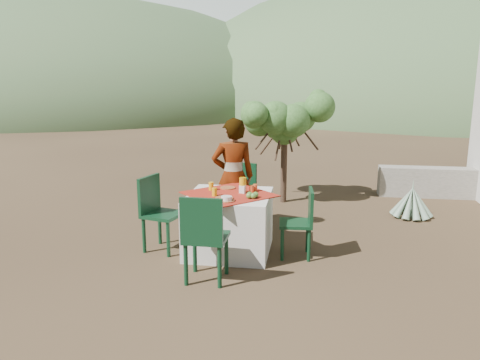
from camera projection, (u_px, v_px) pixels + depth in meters
name	position (u px, v px, depth m)	size (l,w,h in m)	color
ground	(227.00, 252.00, 5.96)	(160.00, 160.00, 0.00)	#322516
table	(229.00, 223.00, 5.92)	(1.30, 1.30, 0.76)	silver
chair_far	(239.00, 192.00, 6.91)	(0.55, 0.55, 0.95)	black
chair_near	(204.00, 235.00, 4.97)	(0.46, 0.46, 0.98)	black
chair_left	(157.00, 210.00, 5.97)	(0.54, 0.54, 0.96)	black
chair_right	(302.00, 220.00, 5.73)	(0.42, 0.42, 0.86)	black
person	(233.00, 177.00, 6.54)	(0.60, 0.40, 1.65)	#8C6651
shrub_tree	(288.00, 126.00, 8.15)	(1.47, 1.44, 1.73)	#413020
agave	(412.00, 203.00, 7.43)	(0.65, 0.65, 0.69)	gray
stone_wall	(451.00, 183.00, 8.65)	(2.60, 0.35, 0.55)	gray
hill_near_left	(74.00, 105.00, 37.59)	(40.00, 40.00, 16.00)	#355630
hill_near_right	(446.00, 104.00, 38.94)	(48.00, 48.00, 20.00)	#355630
hill_far_center	(271.00, 96.00, 56.75)	(60.00, 60.00, 24.00)	slate
plate_far	(228.00, 188.00, 6.12)	(0.20, 0.20, 0.01)	brown
plate_near	(224.00, 198.00, 5.60)	(0.22, 0.22, 0.01)	brown
glass_far	(211.00, 186.00, 6.01)	(0.07, 0.07, 0.11)	orange
glass_near	(214.00, 192.00, 5.71)	(0.06, 0.06, 0.10)	orange
juice_pitcher	(243.00, 185.00, 5.87)	(0.09, 0.09, 0.19)	orange
bowl_plate	(226.00, 201.00, 5.48)	(0.19, 0.19, 0.01)	brown
white_bowl	(226.00, 198.00, 5.48)	(0.13, 0.13, 0.05)	silver
jar_left	(252.00, 189.00, 5.90)	(0.06, 0.06, 0.09)	#D25325
jar_right	(255.00, 188.00, 5.97)	(0.06, 0.06, 0.09)	#D25325
napkin_holder	(242.00, 189.00, 5.85)	(0.08, 0.04, 0.10)	silver
fruit_cluster	(252.00, 195.00, 5.62)	(0.14, 0.13, 0.07)	#4C802E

